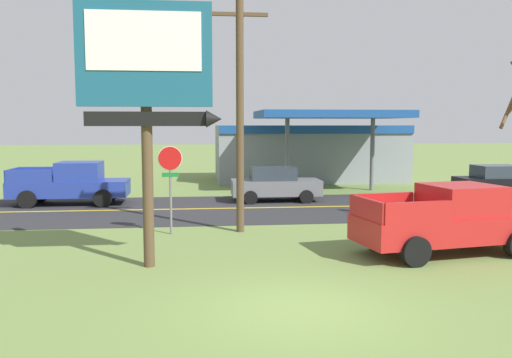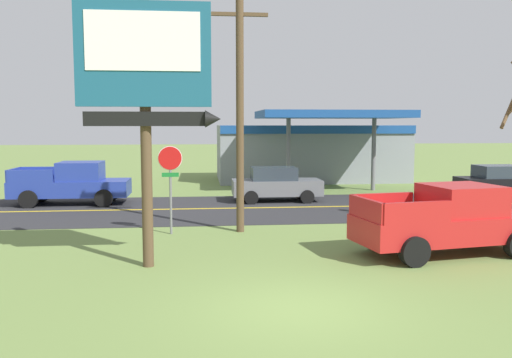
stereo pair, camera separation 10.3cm
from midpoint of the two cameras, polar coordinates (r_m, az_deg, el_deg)
The scene contains 11 objects.
ground_plane at distance 11.08m, azimuth 4.72°, elevation -13.53°, with size 180.00×180.00×0.00m, color olive.
road_asphalt at distance 23.64m, azimuth -1.14°, elevation -3.10°, with size 140.00×8.00×0.02m, color #2B2B2D.
road_centre_line at distance 23.64m, azimuth -1.14°, elevation -3.07°, with size 126.00×0.20×0.01m, color gold.
motel_sign at distance 13.87m, azimuth -11.26°, elevation 10.33°, with size 3.56×0.54×6.96m.
stop_sign at distance 18.11m, azimuth -8.87°, elevation 0.53°, with size 0.80×0.08×2.95m.
utility_pole at distance 18.28m, azimuth -1.55°, elevation 8.75°, with size 2.09×0.26×8.57m.
gas_station at distance 35.57m, azimuth 5.85°, elevation 2.99°, with size 12.00×11.50×4.40m.
pickup_red_parked_on_lawn at distance 16.24m, azimuth 19.81°, elevation -4.13°, with size 5.46×2.88×1.96m.
pickup_blue_on_road at distance 26.06m, azimuth -18.68°, elevation -0.47°, with size 5.20×2.24×1.96m.
car_grey_near_lane at distance 25.69m, azimuth 2.23°, elevation -0.55°, with size 4.20×2.00×1.64m.
car_black_mid_lane at distance 29.49m, azimuth 24.45°, elevation -0.24°, with size 4.20×2.00×1.64m.
Camera 2 is at (-1.92, -10.28, 3.66)m, focal length 37.91 mm.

